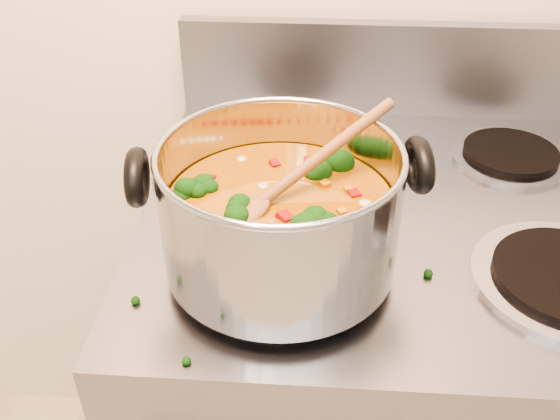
# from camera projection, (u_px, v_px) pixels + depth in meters

# --- Properties ---
(electric_range) EXTENTS (0.73, 0.66, 1.08)m
(electric_range) POSITION_uv_depth(u_px,v_px,m) (377.00, 410.00, 1.13)
(electric_range) COLOR gray
(electric_range) RESTS_ON ground
(stockpot) EXTENTS (0.34, 0.27, 0.16)m
(stockpot) POSITION_uv_depth(u_px,v_px,m) (280.00, 213.00, 0.71)
(stockpot) COLOR #A7A7AF
(stockpot) RESTS_ON electric_range
(wooden_spoon) EXTENTS (0.20, 0.17, 0.10)m
(wooden_spoon) POSITION_uv_depth(u_px,v_px,m) (286.00, 183.00, 0.69)
(wooden_spoon) COLOR brown
(wooden_spoon) RESTS_ON stockpot
(cooktop_crumbs) EXTENTS (0.15, 0.36, 0.01)m
(cooktop_crumbs) POSITION_uv_depth(u_px,v_px,m) (227.00, 298.00, 0.72)
(cooktop_crumbs) COLOR black
(cooktop_crumbs) RESTS_ON electric_range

